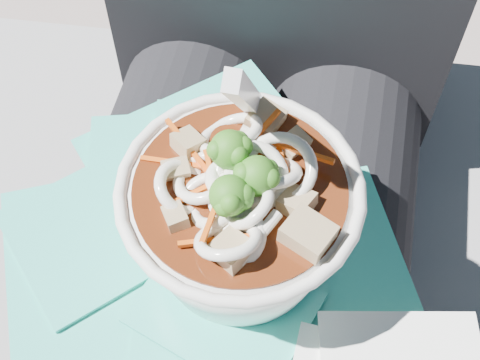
% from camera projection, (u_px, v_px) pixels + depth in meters
% --- Properties ---
extents(stone_ledge, '(1.03, 0.57, 0.48)m').
position_uv_depth(stone_ledge, '(252.00, 290.00, 0.96)').
color(stone_ledge, slate).
rests_on(stone_ledge, ground).
extents(lap, '(0.33, 0.48, 0.16)m').
position_uv_depth(lap, '(226.00, 297.00, 0.61)').
color(lap, black).
rests_on(lap, stone_ledge).
extents(person_body, '(0.34, 0.94, 1.03)m').
position_uv_depth(person_body, '(246.00, 203.00, 0.65)').
color(person_body, black).
rests_on(person_body, ground).
extents(plastic_bag, '(0.36, 0.43, 0.02)m').
position_uv_depth(plastic_bag, '(196.00, 245.00, 0.54)').
color(plastic_bag, '#2DBDA9').
rests_on(plastic_bag, lap).
extents(udon_bowl, '(0.17, 0.17, 0.21)m').
position_uv_depth(udon_bowl, '(240.00, 214.00, 0.48)').
color(udon_bowl, white).
rests_on(udon_bowl, plastic_bag).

